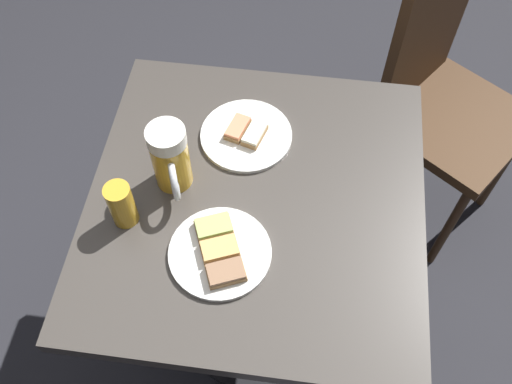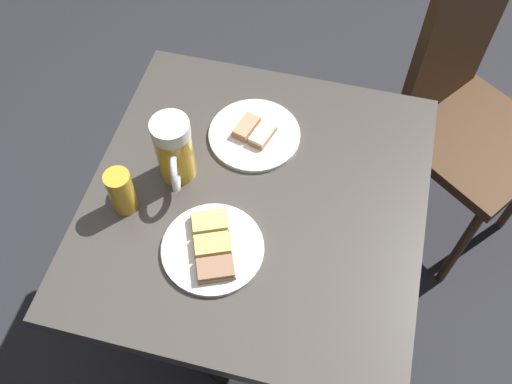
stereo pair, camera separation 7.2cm
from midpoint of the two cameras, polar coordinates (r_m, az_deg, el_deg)
ground_plane at (r=1.86m, az=1.13°, el=-13.14°), size 6.00×6.00×0.00m
cafe_table at (r=1.32m, az=1.55°, el=-4.65°), size 0.70×0.73×0.75m
plate_near at (r=1.11m, az=-2.55°, el=-5.72°), size 0.20×0.20×0.03m
plate_far at (r=1.26m, az=1.48°, el=5.81°), size 0.20×0.20×0.03m
beer_mug at (r=1.15m, az=-6.51°, el=4.05°), size 0.08×0.13×0.16m
beer_glass_small at (r=1.14m, az=-11.71°, el=-0.03°), size 0.05×0.05×0.11m
cafe_chair at (r=1.73m, az=21.56°, el=7.84°), size 0.53×0.53×0.94m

